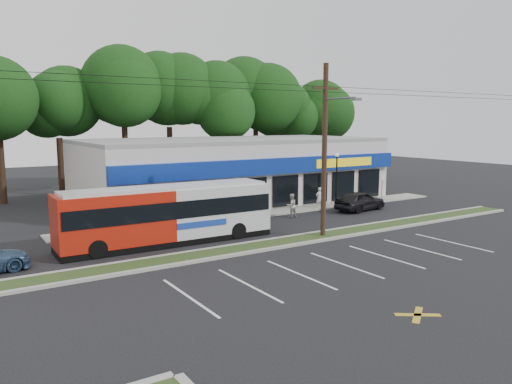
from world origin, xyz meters
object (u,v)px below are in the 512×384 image
object	(u,v)px
sign_post	(382,183)
car_dark	(360,201)
pedestrian_a	(319,198)
utility_pole	(323,145)
lamp_post	(337,173)
metrobus	(168,213)
pedestrian_b	(291,206)

from	to	relation	value
sign_post	car_dark	xyz separation A→B (m)	(-4.88, -2.34, -0.79)
car_dark	pedestrian_a	world-z (taller)	pedestrian_a
sign_post	pedestrian_a	xyz separation A→B (m)	(-7.00, -0.08, -0.71)
utility_pole	pedestrian_a	bearing A→B (deg)	50.82
lamp_post	pedestrian_a	bearing A→B (deg)	-171.36
car_dark	lamp_post	bearing A→B (deg)	-4.98
lamp_post	pedestrian_a	distance (m)	2.72
sign_post	metrobus	xyz separation A→B (m)	(-21.23, -4.08, 0.15)
utility_pole	car_dark	world-z (taller)	utility_pole
pedestrian_a	pedestrian_b	bearing A→B (deg)	24.42
metrobus	utility_pole	bearing A→B (deg)	-22.92
utility_pole	pedestrian_b	xyz separation A→B (m)	(2.27, 5.99, -4.58)
utility_pole	pedestrian_a	size ratio (longest dim) A/B	29.53
lamp_post	sign_post	size ratio (longest dim) A/B	1.91
car_dark	utility_pole	bearing A→B (deg)	114.87
car_dark	pedestrian_a	bearing A→B (deg)	35.46
utility_pole	car_dark	size ratio (longest dim) A/B	11.19
metrobus	car_dark	world-z (taller)	metrobus
metrobus	car_dark	distance (m)	16.47
lamp_post	metrobus	bearing A→B (deg)	-165.16
lamp_post	pedestrian_a	xyz separation A→B (m)	(-2.00, -0.30, -1.82)
metrobus	car_dark	size ratio (longest dim) A/B	2.70
pedestrian_b	utility_pole	bearing A→B (deg)	69.23
sign_post	car_dark	world-z (taller)	sign_post
metrobus	pedestrian_a	bearing A→B (deg)	16.67
pedestrian_a	pedestrian_b	world-z (taller)	pedestrian_a
utility_pole	metrobus	xyz separation A→B (m)	(-8.06, 3.57, -3.70)
sign_post	metrobus	size ratio (longest dim) A/B	0.18
lamp_post	pedestrian_b	bearing A→B (deg)	-162.24
lamp_post	car_dark	bearing A→B (deg)	-87.23
utility_pole	sign_post	world-z (taller)	utility_pole
car_dark	pedestrian_a	size ratio (longest dim) A/B	2.64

